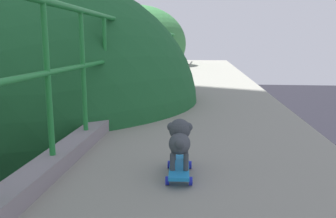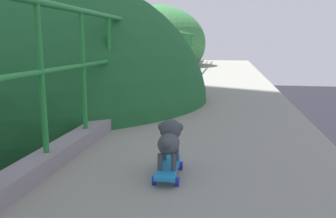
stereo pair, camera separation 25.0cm
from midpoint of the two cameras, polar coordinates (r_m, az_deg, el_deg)
car_yellow_cab_fifth at (r=14.17m, az=-17.26°, el=-16.26°), size 1.86×4.16×1.61m
city_bus at (r=24.17m, az=-16.14°, el=-2.27°), size 2.73×10.62×3.00m
roadside_tree_mid at (r=6.32m, az=-21.16°, el=0.27°), size 5.28×5.28×8.19m
roadside_tree_far at (r=14.83m, az=-5.42°, el=10.19°), size 4.01×4.01×8.57m
toy_skateboard at (r=2.52m, az=-1.00°, el=-9.68°), size 0.20×0.49×0.08m
small_dog at (r=2.51m, az=-0.92°, el=-4.82°), size 0.19×0.42×0.31m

